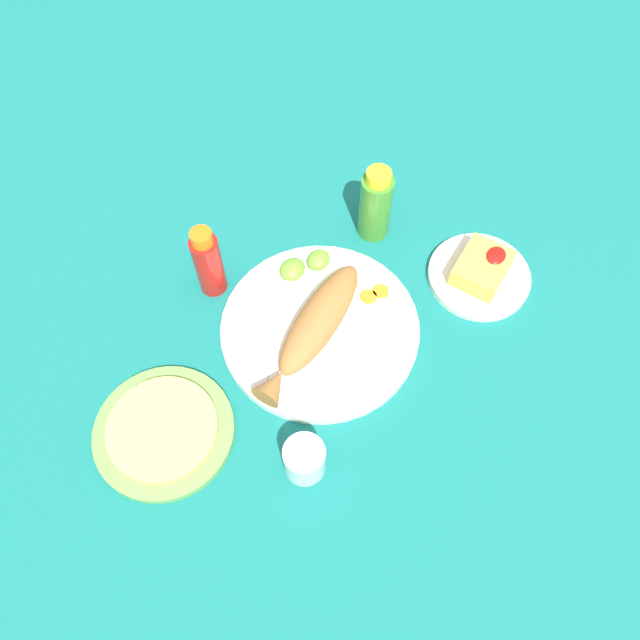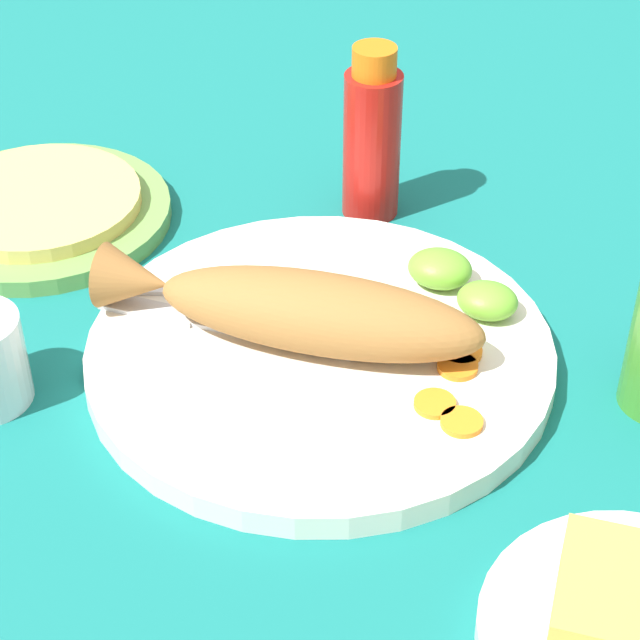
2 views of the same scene
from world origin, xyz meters
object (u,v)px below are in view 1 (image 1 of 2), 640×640
object	(u,v)px
salt_cup	(305,460)
tortilla_plate	(164,432)
main_plate	(320,329)
fork_far	(273,348)
hot_sauce_bottle_green	(375,205)
side_plate_fries	(479,276)
fried_fish	(315,326)
fork_near	(295,366)
hot_sauce_bottle_red	(208,263)

from	to	relation	value
salt_cup	tortilla_plate	bearing A→B (deg)	107.73
tortilla_plate	main_plate	bearing A→B (deg)	-22.06
fork_far	hot_sauce_bottle_green	xyz separation A→B (m)	(0.30, -0.02, 0.05)
hot_sauce_bottle_green	side_plate_fries	size ratio (longest dim) A/B	0.85
fork_far	hot_sauce_bottle_green	bearing A→B (deg)	161.80
fried_fish	side_plate_fries	xyz separation A→B (m)	(0.24, -0.18, -0.04)
tortilla_plate	fork_near	bearing A→B (deg)	-31.04
fork_near	hot_sauce_bottle_red	size ratio (longest dim) A/B	1.30
hot_sauce_bottle_red	side_plate_fries	size ratio (longest dim) A/B	0.84
main_plate	hot_sauce_bottle_red	xyz separation A→B (m)	(-0.02, 0.20, 0.06)
main_plate	tortilla_plate	xyz separation A→B (m)	(-0.27, 0.11, -0.00)
hot_sauce_bottle_red	tortilla_plate	distance (m)	0.27
hot_sauce_bottle_red	fork_near	bearing A→B (deg)	-107.76
fork_near	hot_sauce_bottle_red	bearing A→B (deg)	-105.66
hot_sauce_bottle_green	tortilla_plate	world-z (taller)	hot_sauce_bottle_green
fried_fish	tortilla_plate	distance (m)	0.27
hot_sauce_bottle_red	main_plate	bearing A→B (deg)	-85.33
side_plate_fries	fork_far	bearing A→B (deg)	143.77
hot_sauce_bottle_red	tortilla_plate	world-z (taller)	hot_sauce_bottle_red
fried_fish	salt_cup	distance (m)	0.21
fork_near	hot_sauce_bottle_green	bearing A→B (deg)	-172.29
side_plate_fries	tortilla_plate	world-z (taller)	same
fork_far	salt_cup	size ratio (longest dim) A/B	2.84
hot_sauce_bottle_green	salt_cup	xyz separation A→B (m)	(-0.43, -0.12, -0.04)
fork_near	fork_far	xyz separation A→B (m)	(0.01, 0.05, 0.00)
fork_near	tortilla_plate	xyz separation A→B (m)	(-0.18, 0.11, -0.01)
main_plate	fork_near	world-z (taller)	fork_near
fried_fish	main_plate	bearing A→B (deg)	0.00
fork_near	main_plate	bearing A→B (deg)	-175.46
fork_near	hot_sauce_bottle_green	size ratio (longest dim) A/B	1.27
hot_sauce_bottle_green	salt_cup	world-z (taller)	hot_sauce_bottle_green
salt_cup	side_plate_fries	bearing A→B (deg)	-10.72
main_plate	fried_fish	bearing A→B (deg)	-178.34
main_plate	tortilla_plate	size ratio (longest dim) A/B	1.53
hot_sauce_bottle_red	hot_sauce_bottle_green	distance (m)	0.30
fried_fish	hot_sauce_bottle_green	xyz separation A→B (m)	(0.24, 0.03, 0.03)
tortilla_plate	side_plate_fries	bearing A→B (deg)	-30.00
tortilla_plate	hot_sauce_bottle_red	bearing A→B (deg)	20.06
main_plate	hot_sauce_bottle_green	size ratio (longest dim) A/B	2.18
fork_far	side_plate_fries	size ratio (longest dim) A/B	1.06
hot_sauce_bottle_green	main_plate	bearing A→B (deg)	-173.26
side_plate_fries	tortilla_plate	size ratio (longest dim) A/B	0.83
fork_near	salt_cup	size ratio (longest dim) A/B	2.90
salt_cup	tortilla_plate	size ratio (longest dim) A/B	0.31
side_plate_fries	tortilla_plate	xyz separation A→B (m)	(-0.49, 0.28, 0.00)
hot_sauce_bottle_red	hot_sauce_bottle_green	size ratio (longest dim) A/B	0.98
hot_sauce_bottle_green	side_plate_fries	world-z (taller)	hot_sauce_bottle_green
salt_cup	side_plate_fries	size ratio (longest dim) A/B	0.37
fork_far	side_plate_fries	distance (m)	0.37
hot_sauce_bottle_red	tortilla_plate	bearing A→B (deg)	-159.94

